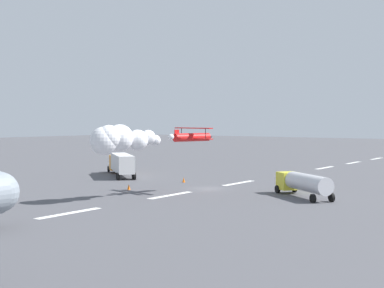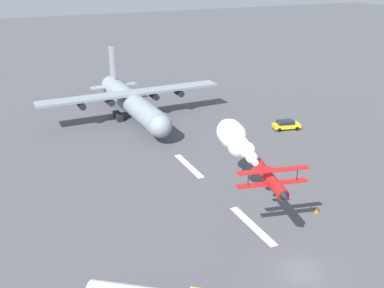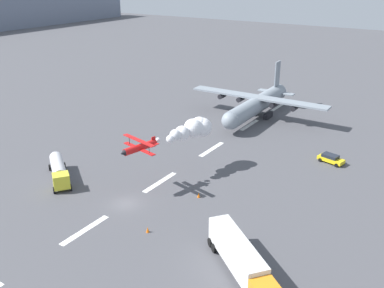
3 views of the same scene
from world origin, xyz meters
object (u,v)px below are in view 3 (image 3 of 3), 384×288
object	(u,v)px
cargo_transport_plane	(255,105)
fuel_tanker_truck	(59,170)
traffic_cone_near	(148,230)
semi_truck_orange	(242,261)
stunt_biplane_red	(191,130)
traffic_cone_far	(199,195)
followme_car_yellow	(331,158)

from	to	relation	value
cargo_transport_plane	fuel_tanker_truck	xyz separation A→B (m)	(-44.82, 12.99, -1.49)
traffic_cone_near	fuel_tanker_truck	bearing A→B (deg)	79.26
semi_truck_orange	traffic_cone_near	size ratio (longest dim) A/B	17.90
stunt_biplane_red	traffic_cone_far	distance (m)	11.88
traffic_cone_near	traffic_cone_far	xyz separation A→B (m)	(11.27, -0.62, 0.00)
semi_truck_orange	traffic_cone_near	bearing A→B (deg)	85.19
cargo_transport_plane	fuel_tanker_truck	distance (m)	46.69
cargo_transport_plane	traffic_cone_near	world-z (taller)	cargo_transport_plane
traffic_cone_near	cargo_transport_plane	bearing A→B (deg)	9.41
semi_truck_orange	followme_car_yellow	world-z (taller)	semi_truck_orange
stunt_biplane_red	followme_car_yellow	world-z (taller)	stunt_biplane_red
traffic_cone_far	semi_truck_orange	bearing A→B (deg)	-132.90
cargo_transport_plane	followme_car_yellow	size ratio (longest dim) A/B	6.75
traffic_cone_near	semi_truck_orange	bearing A→B (deg)	-94.81
semi_truck_orange	fuel_tanker_truck	world-z (taller)	semi_truck_orange
semi_truck_orange	traffic_cone_near	xyz separation A→B (m)	(1.18, 14.02, -1.76)
fuel_tanker_truck	followme_car_yellow	bearing A→B (deg)	-48.66
followme_car_yellow	stunt_biplane_red	bearing A→B (deg)	129.28
stunt_biplane_red	traffic_cone_near	world-z (taller)	stunt_biplane_red
semi_truck_orange	fuel_tanker_truck	xyz separation A→B (m)	(5.18, 35.10, -0.38)
traffic_cone_far	followme_car_yellow	bearing A→B (deg)	-28.90
cargo_transport_plane	semi_truck_orange	size ratio (longest dim) A/B	2.39
stunt_biplane_red	followme_car_yellow	size ratio (longest dim) A/B	3.76
fuel_tanker_truck	traffic_cone_far	bearing A→B (deg)	-71.49
followme_car_yellow	traffic_cone_near	size ratio (longest dim) A/B	6.33
stunt_biplane_red	traffic_cone_far	size ratio (longest dim) A/B	23.80
traffic_cone_far	cargo_transport_plane	bearing A→B (deg)	13.06
fuel_tanker_truck	traffic_cone_near	bearing A→B (deg)	-100.74
cargo_transport_plane	traffic_cone_far	world-z (taller)	cargo_transport_plane
fuel_tanker_truck	traffic_cone_far	xyz separation A→B (m)	(7.27, -21.71, -1.38)
traffic_cone_far	traffic_cone_near	bearing A→B (deg)	176.84
semi_truck_orange	fuel_tanker_truck	bearing A→B (deg)	81.61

